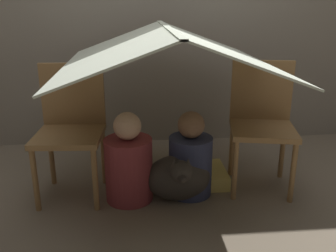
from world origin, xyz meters
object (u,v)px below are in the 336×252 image
object	(u,v)px
person_second	(190,160)
chair_right	(262,119)
chair_left	(71,124)
dog	(178,177)
person_front	(129,164)

from	to	relation	value
person_second	chair_right	bearing A→B (deg)	12.23
chair_left	chair_right	distance (m)	1.32
person_second	dog	bearing A→B (deg)	-136.00
person_second	dog	distance (m)	0.15
chair_right	person_second	xyz separation A→B (m)	(-0.52, -0.11, -0.25)
chair_right	chair_left	bearing A→B (deg)	-168.78
chair_left	chair_right	size ratio (longest dim) A/B	1.00
chair_right	dog	world-z (taller)	chair_right
person_front	dog	size ratio (longest dim) A/B	1.41
chair_left	person_second	size ratio (longest dim) A/B	1.49
chair_right	dog	xyz separation A→B (m)	(-0.61, -0.20, -0.33)
person_second	person_front	bearing A→B (deg)	-174.98
person_front	person_second	xyz separation A→B (m)	(0.42, 0.04, -0.00)
dog	chair_left	bearing A→B (deg)	163.72
person_front	chair_left	bearing A→B (deg)	158.35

